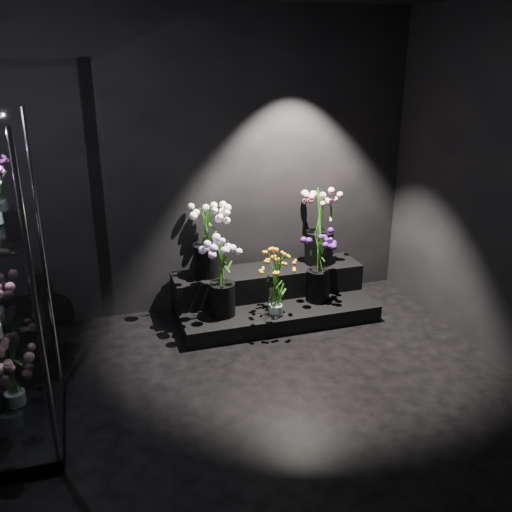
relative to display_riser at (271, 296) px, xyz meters
name	(u,v)px	position (x,y,z in m)	size (l,w,h in m)	color
floor	(276,421)	(-0.52, -1.63, -0.17)	(4.00, 4.00, 0.00)	black
wall_back	(207,166)	(-0.52, 0.37, 1.23)	(4.00, 4.00, 0.00)	black
wall_front	(501,429)	(-0.52, -3.63, 1.23)	(4.00, 4.00, 0.00)	black
display_riser	(271,296)	(0.00, 0.00, 0.00)	(1.85, 0.82, 0.41)	black
bouquet_orange_bells	(276,284)	(-0.07, -0.33, 0.27)	(0.34, 0.34, 0.56)	white
bouquet_lilac	(222,274)	(-0.54, -0.22, 0.38)	(0.42, 0.42, 0.70)	black
bouquet_purple	(319,264)	(0.40, -0.18, 0.35)	(0.32, 0.32, 0.66)	black
bouquet_cream_roses	(206,235)	(-0.59, 0.14, 0.63)	(0.49, 0.49, 0.68)	black
bouquet_pink_roses	(320,222)	(0.53, 0.12, 0.66)	(0.51, 0.51, 0.75)	black
bouquet_case_base_pink	(12,376)	(-2.24, -1.04, 0.16)	(0.38, 0.38, 0.42)	white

